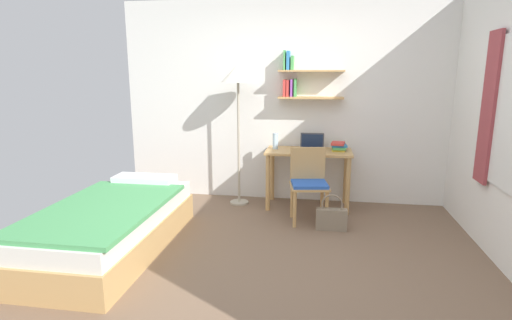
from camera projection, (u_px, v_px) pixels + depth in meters
ground_plane at (269, 266)px, 3.57m from camera, size 5.28×5.28×0.00m
wall_back at (290, 102)px, 5.24m from camera, size 4.40×0.27×2.60m
bed at (112, 226)px, 3.86m from camera, size 0.99×2.01×0.54m
desk at (308, 161)px, 5.04m from camera, size 1.06×0.54×0.73m
desk_chair at (309, 181)px, 4.58m from camera, size 0.48×0.45×0.84m
standing_lamp at (238, 80)px, 4.96m from camera, size 0.42×0.42×1.79m
laptop at (312, 145)px, 5.07m from camera, size 0.30×0.21×0.20m
water_bottle at (275, 141)px, 5.09m from camera, size 0.07×0.07×0.20m
book_stack at (339, 146)px, 4.99m from camera, size 0.20×0.25×0.10m
handbag at (331, 218)px, 4.38m from camera, size 0.34×0.11×0.40m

